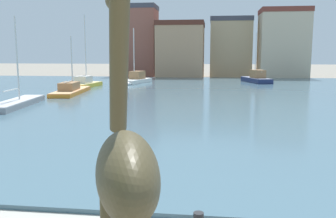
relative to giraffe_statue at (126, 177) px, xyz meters
The scene contains 11 objects.
harbor_water 30.76m from the giraffe_statue, 92.12° to the left, with size 77.68×52.75×0.25m, color #476675.
giraffe_statue is the anchor object (origin of this frame).
sailboat_orange 33.11m from the giraffe_statue, 112.89° to the left, with size 2.95×9.45×5.81m.
sailboat_navy 47.58m from the giraffe_statue, 81.99° to the left, with size 3.92×7.60×6.85m.
sailboat_white 44.30m from the giraffe_statue, 102.28° to the left, with size 3.61×7.33×7.42m.
sailboat_grey 25.74m from the giraffe_statue, 121.83° to the left, with size 2.65×8.76×6.82m.
sailboat_yellow 39.82m from the giraffe_statue, 110.42° to the left, with size 2.55×6.55×8.54m.
townhouse_tall_gabled 62.65m from the giraffe_statue, 102.09° to the left, with size 7.85×5.89×12.64m.
townhouse_end_terrace 59.37m from the giraffe_statue, 94.57° to the left, with size 8.00×7.85×9.49m.
townhouse_corner_house 62.58m from the giraffe_statue, 86.43° to the left, with size 7.30×5.69×10.46m.
townhouse_narrow_midrow 60.62m from the giraffe_statue, 78.22° to the left, with size 7.89×6.45×11.45m.
Camera 1 is at (2.13, -0.42, 4.07)m, focal length 38.88 mm.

